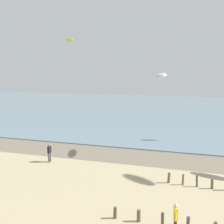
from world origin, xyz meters
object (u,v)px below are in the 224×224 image
object	(u,v)px
kite_aloft_5	(70,40)
kite_aloft_3	(161,76)
person_mid_beach	(49,152)
person_nearest_camera	(175,218)

from	to	relation	value
kite_aloft_5	kite_aloft_3	bearing A→B (deg)	-176.43
person_mid_beach	kite_aloft_5	world-z (taller)	kite_aloft_5
person_mid_beach	kite_aloft_5	distance (m)	26.38
person_mid_beach	kite_aloft_3	world-z (taller)	kite_aloft_3
person_mid_beach	kite_aloft_3	xyz separation A→B (m)	(9.05, 6.15, 6.92)
person_nearest_camera	kite_aloft_3	distance (m)	16.99
person_nearest_camera	person_mid_beach	xyz separation A→B (m)	(-12.53, 8.97, 0.00)
person_nearest_camera	person_mid_beach	bearing A→B (deg)	144.42
person_nearest_camera	kite_aloft_3	size ratio (longest dim) A/B	0.53
person_nearest_camera	kite_aloft_3	world-z (taller)	kite_aloft_3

